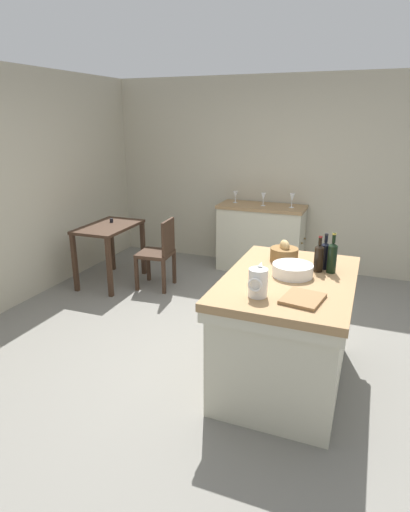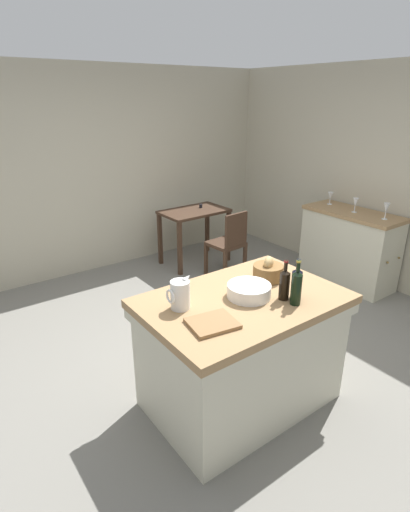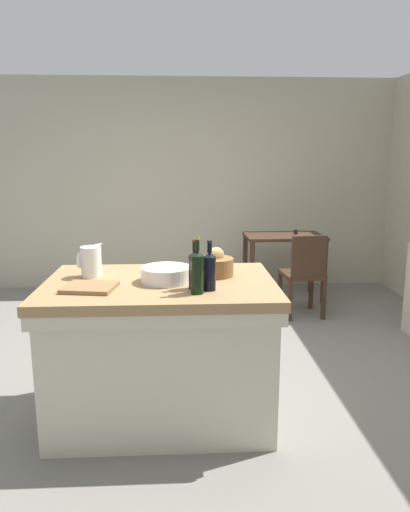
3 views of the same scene
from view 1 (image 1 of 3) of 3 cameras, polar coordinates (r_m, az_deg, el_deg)
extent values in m
plane|color=slate|center=(4.03, 2.58, -12.49)|extent=(6.76, 6.76, 0.00)
cube|color=#B2AA93|center=(6.04, 11.07, 10.65)|extent=(0.12, 5.20, 2.60)
cube|color=#99754C|center=(3.29, 11.29, -3.29)|extent=(1.42, 0.95, 0.06)
cube|color=beige|center=(3.32, 11.21, -4.42)|extent=(1.40, 0.93, 0.08)
cube|color=beige|center=(3.48, 10.83, -10.22)|extent=(1.34, 0.87, 0.84)
cube|color=#99754C|center=(5.83, 7.67, 6.57)|extent=(0.52, 1.17, 0.04)
cube|color=beige|center=(5.94, 7.49, 2.21)|extent=(0.49, 1.14, 0.88)
sphere|color=brown|center=(5.71, 12.92, 1.70)|extent=(0.03, 0.03, 0.03)
sphere|color=brown|center=(5.93, 13.29, 2.29)|extent=(0.03, 0.03, 0.03)
cube|color=#3D281C|center=(5.48, -12.84, 3.87)|extent=(0.91, 0.58, 0.04)
cube|color=#3D281C|center=(5.13, -12.75, -1.57)|extent=(0.05, 0.05, 0.73)
cube|color=#3D281C|center=(5.80, -8.34, 1.01)|extent=(0.05, 0.05, 0.73)
cube|color=#3D281C|center=(5.40, -17.12, -0.92)|extent=(0.05, 0.05, 0.73)
cube|color=#3D281C|center=(6.05, -12.42, 1.47)|extent=(0.05, 0.05, 0.73)
cylinder|color=black|center=(5.62, -12.48, 4.70)|extent=(0.04, 0.04, 0.05)
cube|color=#3D281C|center=(5.31, -6.73, 0.31)|extent=(0.43, 0.43, 0.04)
cube|color=#3D281C|center=(5.17, -4.98, 2.58)|extent=(0.36, 0.06, 0.42)
cube|color=#3D281C|center=(5.60, -7.62, -1.24)|extent=(0.04, 0.04, 0.42)
cube|color=#3D281C|center=(5.30, -9.19, -2.48)|extent=(0.04, 0.04, 0.42)
cube|color=#3D281C|center=(5.47, -4.17, -1.61)|extent=(0.04, 0.04, 0.42)
cube|color=#3D281C|center=(5.16, -5.57, -2.90)|extent=(0.04, 0.04, 0.42)
cylinder|color=white|center=(2.87, 7.14, -3.58)|extent=(0.13, 0.13, 0.20)
cone|color=white|center=(2.89, 7.52, -1.20)|extent=(0.07, 0.04, 0.06)
torus|color=white|center=(2.80, 6.75, -3.93)|extent=(0.02, 0.10, 0.10)
cylinder|color=white|center=(3.30, 11.71, -1.85)|extent=(0.31, 0.31, 0.09)
cylinder|color=brown|center=(3.61, 10.60, 0.17)|extent=(0.23, 0.23, 0.12)
ellipsoid|color=tan|center=(3.59, 10.67, 1.36)|extent=(0.14, 0.13, 0.10)
cube|color=olive|center=(2.89, 13.02, -5.62)|extent=(0.32, 0.29, 0.02)
cylinder|color=black|center=(3.50, 15.80, -0.11)|extent=(0.07, 0.07, 0.20)
cone|color=black|center=(3.47, 15.95, 1.61)|extent=(0.07, 0.07, 0.02)
cylinder|color=black|center=(3.45, 16.02, 2.35)|extent=(0.03, 0.03, 0.07)
cylinder|color=black|center=(3.45, 16.06, 2.80)|extent=(0.03, 0.03, 0.01)
cylinder|color=black|center=(3.42, 15.05, -0.46)|extent=(0.07, 0.07, 0.20)
cone|color=black|center=(3.39, 15.20, 1.30)|extent=(0.07, 0.07, 0.02)
cylinder|color=black|center=(3.38, 15.26, 2.05)|extent=(0.03, 0.03, 0.07)
cylinder|color=maroon|center=(3.37, 15.30, 2.51)|extent=(0.03, 0.03, 0.01)
cylinder|color=black|center=(3.42, 16.71, -0.43)|extent=(0.07, 0.07, 0.22)
cone|color=black|center=(3.39, 16.90, 1.51)|extent=(0.07, 0.07, 0.03)
cylinder|color=black|center=(3.37, 16.98, 2.34)|extent=(0.03, 0.03, 0.08)
cylinder|color=#B29933|center=(3.36, 17.03, 2.87)|extent=(0.03, 0.03, 0.01)
cylinder|color=white|center=(5.74, 11.56, 6.44)|extent=(0.06, 0.06, 0.00)
cylinder|color=white|center=(5.74, 11.59, 6.82)|extent=(0.01, 0.01, 0.07)
cone|color=white|center=(5.72, 11.65, 7.71)|extent=(0.07, 0.07, 0.11)
cylinder|color=white|center=(5.80, 7.81, 6.75)|extent=(0.06, 0.06, 0.00)
cylinder|color=white|center=(5.79, 7.83, 7.10)|extent=(0.01, 0.01, 0.07)
cone|color=white|center=(5.78, 7.87, 7.92)|extent=(0.07, 0.07, 0.10)
cylinder|color=white|center=(5.98, 4.09, 7.21)|extent=(0.06, 0.06, 0.00)
cylinder|color=white|center=(5.97, 4.10, 7.53)|extent=(0.01, 0.01, 0.06)
cone|color=white|center=(5.96, 4.12, 8.26)|extent=(0.07, 0.07, 0.09)
camera|label=2|loc=(1.91, 70.28, 11.55)|focal=28.36mm
camera|label=3|loc=(3.93, 57.58, 3.89)|focal=33.05mm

